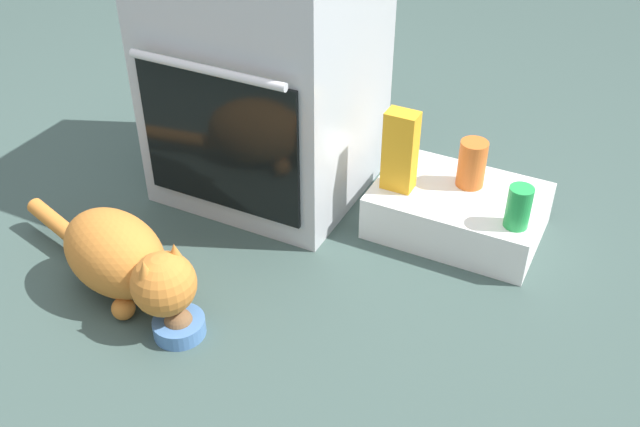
{
  "coord_description": "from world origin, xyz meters",
  "views": [
    {
      "loc": [
        0.99,
        -1.26,
        1.31
      ],
      "look_at": [
        0.33,
        0.05,
        0.25
      ],
      "focal_mm": 41.02,
      "sensor_mm": 36.0,
      "label": 1
    }
  ],
  "objects_px": {
    "oven": "(267,74)",
    "pantry_cabinet": "(457,211)",
    "food_bowl": "(179,325)",
    "juice_carton": "(400,151)",
    "cat": "(124,259)",
    "soda_can": "(519,207)",
    "sauce_jar": "(472,164)"
  },
  "relations": [
    {
      "from": "oven",
      "to": "juice_carton",
      "type": "relative_size",
      "value": 3.18
    },
    {
      "from": "soda_can",
      "to": "cat",
      "type": "bearing_deg",
      "value": -146.19
    },
    {
      "from": "cat",
      "to": "juice_carton",
      "type": "bearing_deg",
      "value": 65.71
    },
    {
      "from": "food_bowl",
      "to": "juice_carton",
      "type": "relative_size",
      "value": 0.54
    },
    {
      "from": "cat",
      "to": "food_bowl",
      "type": "bearing_deg",
      "value": -0.0
    },
    {
      "from": "pantry_cabinet",
      "to": "juice_carton",
      "type": "xyz_separation_m",
      "value": [
        -0.17,
        -0.06,
        0.19
      ]
    },
    {
      "from": "oven",
      "to": "soda_can",
      "type": "xyz_separation_m",
      "value": [
        0.8,
        -0.07,
        -0.19
      ]
    },
    {
      "from": "pantry_cabinet",
      "to": "food_bowl",
      "type": "bearing_deg",
      "value": -123.56
    },
    {
      "from": "cat",
      "to": "soda_can",
      "type": "distance_m",
      "value": 1.03
    },
    {
      "from": "sauce_jar",
      "to": "pantry_cabinet",
      "type": "bearing_deg",
      "value": -103.72
    },
    {
      "from": "food_bowl",
      "to": "cat",
      "type": "bearing_deg",
      "value": 164.44
    },
    {
      "from": "cat",
      "to": "juice_carton",
      "type": "height_order",
      "value": "juice_carton"
    },
    {
      "from": "food_bowl",
      "to": "sauce_jar",
      "type": "bearing_deg",
      "value": 57.48
    },
    {
      "from": "food_bowl",
      "to": "juice_carton",
      "type": "bearing_deg",
      "value": 65.01
    },
    {
      "from": "food_bowl",
      "to": "sauce_jar",
      "type": "height_order",
      "value": "sauce_jar"
    },
    {
      "from": "soda_can",
      "to": "sauce_jar",
      "type": "bearing_deg",
      "value": 141.06
    },
    {
      "from": "oven",
      "to": "soda_can",
      "type": "height_order",
      "value": "oven"
    },
    {
      "from": "food_bowl",
      "to": "juice_carton",
      "type": "distance_m",
      "value": 0.76
    },
    {
      "from": "food_bowl",
      "to": "cat",
      "type": "height_order",
      "value": "cat"
    },
    {
      "from": "sauce_jar",
      "to": "juice_carton",
      "type": "distance_m",
      "value": 0.21
    },
    {
      "from": "juice_carton",
      "to": "food_bowl",
      "type": "bearing_deg",
      "value": -114.99
    },
    {
      "from": "food_bowl",
      "to": "pantry_cabinet",
      "type": "bearing_deg",
      "value": 56.44
    },
    {
      "from": "cat",
      "to": "pantry_cabinet",
      "type": "bearing_deg",
      "value": 60.1
    },
    {
      "from": "cat",
      "to": "oven",
      "type": "bearing_deg",
      "value": 100.27
    },
    {
      "from": "oven",
      "to": "pantry_cabinet",
      "type": "distance_m",
      "value": 0.69
    },
    {
      "from": "oven",
      "to": "cat",
      "type": "relative_size",
      "value": 1.12
    },
    {
      "from": "oven",
      "to": "food_bowl",
      "type": "relative_size",
      "value": 5.86
    },
    {
      "from": "oven",
      "to": "food_bowl",
      "type": "height_order",
      "value": "oven"
    },
    {
      "from": "oven",
      "to": "pantry_cabinet",
      "type": "xyz_separation_m",
      "value": [
        0.62,
        0.02,
        -0.31
      ]
    },
    {
      "from": "cat",
      "to": "soda_can",
      "type": "bearing_deg",
      "value": 49.36
    },
    {
      "from": "oven",
      "to": "cat",
      "type": "bearing_deg",
      "value": -95.29
    },
    {
      "from": "pantry_cabinet",
      "to": "food_bowl",
      "type": "relative_size",
      "value": 3.67
    }
  ]
}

